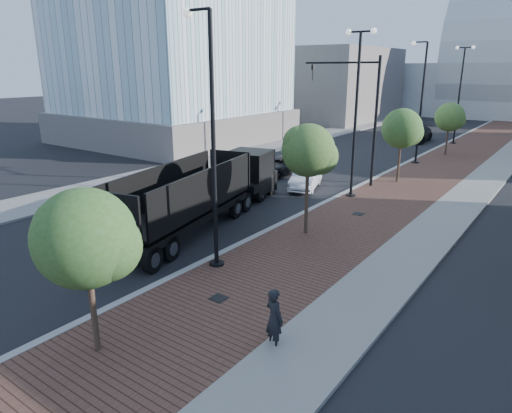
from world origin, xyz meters
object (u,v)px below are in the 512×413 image
Objects in this scene: pedestrian at (274,318)px; white_sedan at (306,178)px; dump_truck at (223,188)px; dark_car_mid at (281,166)px.

white_sedan is at bearing -43.74° from pedestrian.
dump_truck is 7.09m from white_sedan.
white_sedan is at bearing -25.48° from dark_car_mid.
pedestrian is at bearing -81.47° from white_sedan.
dark_car_mid is at bearing 126.99° from white_sedan.
dump_truck is 3.33× the size of white_sedan.
dump_truck is 9.66m from dark_car_mid.
dark_car_mid is (-3.39, 2.32, -0.02)m from white_sedan.
dark_car_mid is at bearing 92.46° from dump_truck.
dark_car_mid is at bearing -38.39° from pedestrian.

